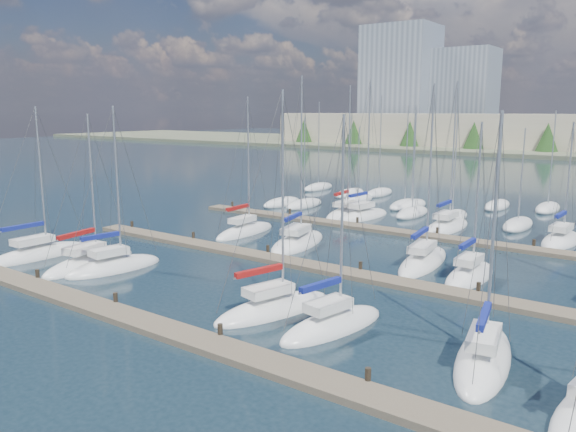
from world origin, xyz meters
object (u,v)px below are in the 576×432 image
Objects in this scene: sailboat_b at (90,263)px; sailboat_l at (470,275)px; sailboat_j at (298,242)px; sailboat_o at (363,216)px; sailboat_d at (274,308)px; sailboat_n at (345,213)px; sailboat_c at (114,267)px; sailboat_a at (39,254)px; sailboat_f at (483,359)px; sailboat_q at (561,240)px; sailboat_e at (332,325)px; sailboat_i at (245,231)px; sailboat_k at (423,261)px; sailboat_p at (447,226)px.

sailboat_l is at bearing 19.63° from sailboat_b.
sailboat_o reaches higher than sailboat_j.
sailboat_l is 14.34m from sailboat_d.
sailboat_n is 27.46m from sailboat_c.
sailboat_a reaches higher than sailboat_l.
sailboat_d is at bearing -72.49° from sailboat_j.
sailboat_l is at bearing -37.45° from sailboat_o.
sailboat_l is 0.92× the size of sailboat_a.
sailboat_f is at bearing -69.93° from sailboat_l.
sailboat_q is 28.16m from sailboat_e.
sailboat_f is 0.98× the size of sailboat_c.
sailboat_q is at bearing 89.70° from sailboat_e.
sailboat_i is 23.35m from sailboat_e.
sailboat_a is at bearing -161.91° from sailboat_d.
sailboat_a is 25.66m from sailboat_e.
sailboat_l is 0.91× the size of sailboat_c.
sailboat_o is (4.97, 13.12, -0.00)m from sailboat_i.
sailboat_n reaches higher than sailboat_e.
sailboat_j is 22.25m from sailboat_q.
sailboat_i reaches higher than sailboat_b.
sailboat_i is 17.11m from sailboat_k.
sailboat_o is 29.09m from sailboat_d.
sailboat_b is at bearing -98.92° from sailboat_o.
sailboat_b is at bearing -161.15° from sailboat_c.
sailboat_n is at bearing 178.25° from sailboat_p.
sailboat_k is at bearing 111.10° from sailboat_f.
sailboat_j is 15.58m from sailboat_p.
sailboat_a is 30.30m from sailboat_n.
sailboat_d is at bearing 171.23° from sailboat_f.
sailboat_d reaches higher than sailboat_l.
sailboat_p reaches higher than sailboat_e.
sailboat_f is 16.26m from sailboat_k.
sailboat_b is at bearing -129.95° from sailboat_q.
sailboat_f is 0.82× the size of sailboat_n.
sailboat_o reaches higher than sailboat_a.
sailboat_j reaches higher than sailboat_q.
sailboat_o is at bearing 66.07° from sailboat_b.
sailboat_j is at bearing -8.63° from sailboat_i.
sailboat_b is 0.90× the size of sailboat_d.
sailboat_j is at bearing 175.02° from sailboat_l.
sailboat_o is 18.92m from sailboat_q.
sailboat_o is 30.73m from sailboat_e.
sailboat_d is 14.47m from sailboat_k.
sailboat_b is 24.07m from sailboat_k.
sailboat_f is at bearing -47.37° from sailboat_j.
sailboat_p is 1.22× the size of sailboat_f.
sailboat_c is (0.13, -14.32, -0.02)m from sailboat_i.
sailboat_n reaches higher than sailboat_d.
sailboat_j reaches higher than sailboat_e.
sailboat_a is at bearing -128.18° from sailboat_p.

